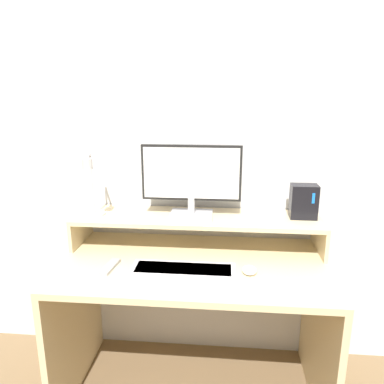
{
  "coord_description": "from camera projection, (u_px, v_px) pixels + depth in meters",
  "views": [
    {
      "loc": [
        0.14,
        -1.29,
        1.53
      ],
      "look_at": [
        -0.01,
        0.38,
        1.07
      ],
      "focal_mm": 35.0,
      "sensor_mm": 36.0,
      "label": 1
    }
  ],
  "objects": [
    {
      "name": "wall_back",
      "position": [
        200.0,
        144.0,
        2.02
      ],
      "size": [
        6.0,
        0.05,
        2.5
      ],
      "color": "silver",
      "rests_on": "ground_plane"
    },
    {
      "name": "desk",
      "position": [
        194.0,
        301.0,
        1.84
      ],
      "size": [
        1.27,
        0.69,
        0.73
      ],
      "color": "beige",
      "rests_on": "ground_plane"
    },
    {
      "name": "monitor_shelf",
      "position": [
        197.0,
        220.0,
        1.94
      ],
      "size": [
        1.27,
        0.3,
        0.17
      ],
      "color": "beige",
      "rests_on": "desk"
    },
    {
      "name": "monitor",
      "position": [
        191.0,
        179.0,
        1.87
      ],
      "size": [
        0.5,
        0.16,
        0.37
      ],
      "color": "#BCBCC1",
      "rests_on": "monitor_shelf"
    },
    {
      "name": "desk_lamp",
      "position": [
        91.0,
        191.0,
        1.86
      ],
      "size": [
        0.12,
        0.23,
        0.33
      ],
      "color": "silver",
      "rests_on": "monitor_shelf"
    },
    {
      "name": "router_dock",
      "position": [
        304.0,
        201.0,
        1.88
      ],
      "size": [
        0.13,
        0.09,
        0.17
      ],
      "color": "black",
      "rests_on": "monitor_shelf"
    },
    {
      "name": "keyboard",
      "position": [
        183.0,
        270.0,
        1.7
      ],
      "size": [
        0.47,
        0.15,
        0.02
      ],
      "color": "silver",
      "rests_on": "desk"
    },
    {
      "name": "mouse",
      "position": [
        249.0,
        270.0,
        1.68
      ],
      "size": [
        0.07,
        0.08,
        0.03
      ],
      "color": "white",
      "rests_on": "desk"
    },
    {
      "name": "remote_control",
      "position": [
        110.0,
        267.0,
        1.73
      ],
      "size": [
        0.06,
        0.16,
        0.02
      ],
      "color": "#99999E",
      "rests_on": "desk"
    }
  ]
}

